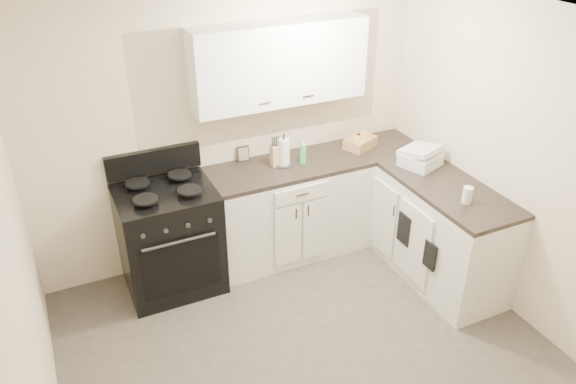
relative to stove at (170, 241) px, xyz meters
name	(u,v)px	position (x,y,z in m)	size (l,w,h in m)	color
floor	(320,369)	(0.71, -1.48, -0.46)	(3.60, 3.60, 0.00)	#473F38
ceiling	(333,33)	(0.71, -1.48, 2.04)	(3.60, 3.60, 0.00)	white
wall_back	(230,130)	(0.71, 0.32, 0.79)	(3.60, 3.60, 0.00)	#F1E3BE
wall_right	(534,175)	(2.51, -1.48, 0.79)	(3.60, 3.60, 0.00)	#F1E3BE
wall_left	(22,310)	(-1.09, -1.48, 0.79)	(3.60, 3.60, 0.00)	#F1E3BE
base_cabinets_back	(287,211)	(1.14, 0.02, -0.01)	(1.55, 0.60, 0.90)	white
base_cabinets_right	(421,219)	(2.21, -0.63, -0.01)	(0.60, 1.90, 0.90)	white
countertop_back	(287,167)	(1.14, 0.02, 0.46)	(1.55, 0.60, 0.04)	black
countertop_right	(427,174)	(2.21, -0.63, 0.46)	(0.60, 1.90, 0.04)	black
upper_cabinets	(279,63)	(1.14, 0.18, 1.38)	(1.55, 0.30, 0.70)	white
stove	(170,241)	(0.00, 0.00, 0.00)	(0.81, 0.70, 0.98)	black
knife_block	(276,156)	(1.05, 0.07, 0.58)	(0.09, 0.08, 0.19)	#DABA86
paper_towel	(284,152)	(1.12, 0.05, 0.61)	(0.11, 0.11, 0.25)	white
soap_bottle	(303,154)	(1.29, 0.01, 0.57)	(0.06, 0.06, 0.18)	#46B763
picture_frame	(243,154)	(0.82, 0.28, 0.55)	(0.11, 0.01, 0.14)	black
wicker_basket	(360,143)	(1.94, 0.07, 0.53)	(0.30, 0.20, 0.10)	tan
countertop_grill	(420,159)	(2.23, -0.48, 0.54)	(0.32, 0.30, 0.12)	silver
glass_jar	(467,195)	(2.16, -1.19, 0.55)	(0.08, 0.08, 0.14)	silver
oven_mitt_near	(430,256)	(1.89, -1.17, 0.03)	(0.02, 0.14, 0.25)	black
oven_mitt_far	(404,229)	(1.89, -0.80, 0.07)	(0.02, 0.17, 0.29)	black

